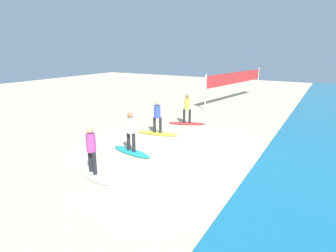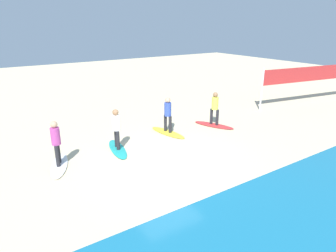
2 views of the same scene
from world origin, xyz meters
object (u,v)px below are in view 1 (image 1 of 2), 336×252
object	(u,v)px
volleyball_net	(236,79)
surfboard_red	(187,123)
surfboard_yellow	(158,133)
surfer_teal	(131,129)
surfer_yellow	(157,114)
surfboard_teal	(132,152)
surfer_white	(91,147)
surfer_red	(187,106)
surfboard_white	(93,174)

from	to	relation	value
volleyball_net	surfboard_red	bearing A→B (deg)	-0.63
surfboard_yellow	surfer_teal	distance (m)	2.98
surfer_yellow	surfboard_teal	xyz separation A→B (m)	(2.77, 0.47, -0.99)
surfer_yellow	surfboard_teal	distance (m)	2.98
surfboard_teal	surfer_white	size ratio (longest dim) A/B	1.28
surfer_white	volleyball_net	xyz separation A→B (m)	(-16.32, -0.16, 0.75)
surfboard_teal	surfer_teal	distance (m)	0.99
surfboard_teal	volleyball_net	size ratio (longest dim) A/B	0.23
surfer_red	surfboard_white	distance (m)	7.74
surfer_yellow	surfer_white	distance (m)	5.19
surfboard_red	surfboard_white	world-z (taller)	same
surfboard_yellow	surfboard_white	distance (m)	5.19
surfer_red	volleyball_net	distance (m)	8.69
surfer_white	volleyball_net	size ratio (longest dim) A/B	0.18
surfer_red	volleyball_net	world-z (taller)	volleyball_net
surfboard_red	surfer_yellow	distance (m)	2.74
surfboard_yellow	surfboard_white	bearing A→B (deg)	-93.15
surfboard_teal	surfer_white	bearing A→B (deg)	-74.52
surfboard_red	surfer_red	xyz separation A→B (m)	(0.00, 0.00, 0.99)
surfer_yellow	surfboard_teal	size ratio (longest dim) A/B	0.78
surfboard_teal	surfer_teal	size ratio (longest dim) A/B	1.28
surfboard_red	volleyball_net	xyz separation A→B (m)	(-8.65, 0.10, 1.74)
surfboard_white	surfer_white	xyz separation A→B (m)	(0.00, -0.00, 0.99)
surfer_yellow	surfer_teal	world-z (taller)	same
surfer_yellow	surfboard_white	distance (m)	5.29
surfer_teal	surfboard_red	bearing A→B (deg)	-179.24
surfboard_teal	surfboard_white	bearing A→B (deg)	-74.52
surfer_red	surfboard_yellow	bearing A→B (deg)	-8.99
surfboard_white	volleyball_net	world-z (taller)	volleyball_net
surfer_red	surfboard_white	size ratio (longest dim) A/B	0.78
surfboard_yellow	surfboard_white	xyz separation A→B (m)	(5.15, 0.65, 0.00)
surfer_red	surfer_yellow	xyz separation A→B (m)	(2.52, -0.40, 0.00)
surfboard_yellow	surfer_yellow	xyz separation A→B (m)	(0.00, 0.00, 0.99)
surfboard_yellow	surfer_teal	xyz separation A→B (m)	(2.77, 0.47, 0.99)
surfboard_teal	surfboard_white	distance (m)	2.39
surfer_teal	volleyball_net	distance (m)	13.96
surfer_yellow	volleyball_net	bearing A→B (deg)	177.47
surfboard_yellow	surfer_white	distance (m)	5.29
surfboard_yellow	volleyball_net	distance (m)	11.32
surfboard_yellow	surfer_teal	bearing A→B (deg)	-90.75
surfer_teal	surfboard_yellow	bearing A→B (deg)	-170.39
surfer_red	volleyball_net	xyz separation A→B (m)	(-8.65, 0.10, 0.75)
surfboard_red	surfer_red	size ratio (longest dim) A/B	1.28
surfboard_red	surfer_white	bearing A→B (deg)	-111.43
surfboard_white	volleyball_net	xyz separation A→B (m)	(-16.32, -0.16, 1.74)
surfer_teal	surfer_red	bearing A→B (deg)	-179.24
surfboard_yellow	surfer_teal	size ratio (longest dim) A/B	1.28
surfboard_red	surfer_white	xyz separation A→B (m)	(7.67, 0.25, 0.99)
surfer_teal	surfer_white	size ratio (longest dim) A/B	1.00
surfboard_red	surfboard_teal	size ratio (longest dim) A/B	1.00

